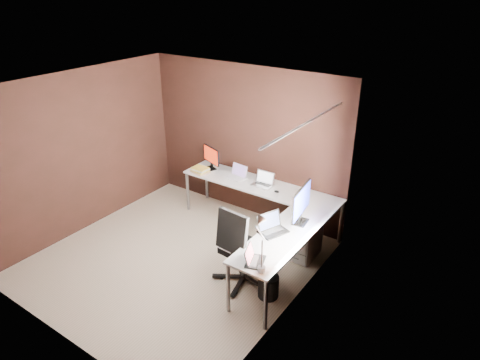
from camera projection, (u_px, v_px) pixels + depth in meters
name	position (u px, v px, depth m)	size (l,w,h in m)	color
room	(192.00, 184.00, 5.48)	(3.60, 3.60, 2.50)	beige
desk	(264.00, 206.00, 6.20)	(2.65, 2.25, 0.73)	white
drawer_pedestal	(302.00, 237.00, 6.15)	(0.42, 0.50, 0.60)	white
monitor_left	(211.00, 157.00, 7.19)	(0.42, 0.20, 0.39)	black
monitor_right	(301.00, 203.00, 5.56)	(0.18, 0.63, 0.52)	black
laptop_white	(237.00, 175.00, 6.93)	(0.33, 0.26, 0.21)	white
laptop_silver	(263.00, 182.00, 6.69)	(0.32, 0.23, 0.21)	silver
laptop_black_big	(272.00, 228.00, 5.47)	(0.37, 0.42, 0.24)	black
laptop_black_small	(253.00, 259.00, 4.88)	(0.28, 0.33, 0.19)	black
book_stack	(200.00, 170.00, 7.11)	(0.32, 0.27, 0.09)	tan
mouse_left	(205.00, 172.00, 7.08)	(0.09, 0.06, 0.04)	black
mouse_corner	(277.00, 192.00, 6.46)	(0.09, 0.05, 0.03)	black
desk_lamp	(260.00, 237.00, 4.64)	(0.20, 0.23, 0.63)	slate
office_chair	(242.00, 261.00, 5.58)	(0.63, 0.63, 1.13)	black
wastebasket	(268.00, 286.00, 5.39)	(0.26, 0.26, 0.30)	black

